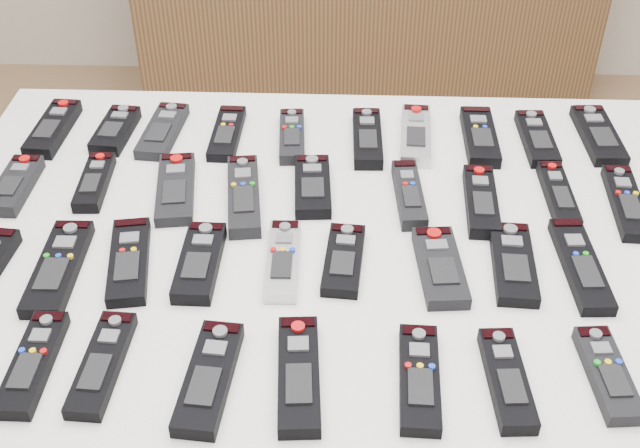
{
  "coord_description": "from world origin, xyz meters",
  "views": [
    {
      "loc": [
        0.05,
        -1.0,
        1.58
      ],
      "look_at": [
        0.02,
        -0.02,
        0.8
      ],
      "focal_mm": 45.0,
      "sensor_mm": 36.0,
      "label": 1
    }
  ],
  "objects_px": {
    "remote_2": "(163,131)",
    "remote_20": "(58,267)",
    "remote_8": "(537,139)",
    "remote_10": "(15,185)",
    "remote_7": "(480,137)",
    "remote_25": "(440,267)",
    "remote_3": "(227,133)",
    "remote_31": "(102,364)",
    "remote_13": "(244,195)",
    "remote_11": "(95,182)",
    "remote_6": "(416,135)",
    "remote_34": "(419,378)",
    "remote_12": "(176,189)",
    "remote_14": "(313,186)",
    "remote_16": "(481,201)",
    "remote_21": "(129,261)",
    "remote_32": "(209,378)",
    "remote_35": "(507,379)",
    "table": "(320,262)",
    "remote_27": "(581,265)",
    "remote_24": "(344,260)",
    "remote_9": "(598,135)",
    "remote_33": "(299,374)",
    "remote_36": "(607,374)",
    "remote_15": "(409,194)",
    "remote_23": "(283,260)",
    "remote_22": "(200,262)",
    "remote_18": "(626,203)",
    "remote_17": "(558,195)",
    "remote_4": "(292,136)",
    "remote_0": "(53,128)",
    "remote_30": "(33,363)"
  },
  "relations": [
    {
      "from": "remote_2",
      "to": "remote_20",
      "type": "height_order",
      "value": "remote_20"
    },
    {
      "from": "remote_8",
      "to": "remote_10",
      "type": "relative_size",
      "value": 1.12
    },
    {
      "from": "remote_7",
      "to": "remote_25",
      "type": "bearing_deg",
      "value": -105.43
    },
    {
      "from": "remote_3",
      "to": "remote_31",
      "type": "relative_size",
      "value": 0.98
    },
    {
      "from": "remote_13",
      "to": "remote_11",
      "type": "bearing_deg",
      "value": 165.78
    },
    {
      "from": "remote_6",
      "to": "remote_34",
      "type": "relative_size",
      "value": 1.06
    },
    {
      "from": "remote_31",
      "to": "remote_2",
      "type": "bearing_deg",
      "value": 95.78
    },
    {
      "from": "remote_10",
      "to": "remote_2",
      "type": "bearing_deg",
      "value": 41.24
    },
    {
      "from": "remote_8",
      "to": "remote_12",
      "type": "bearing_deg",
      "value": -165.75
    },
    {
      "from": "remote_13",
      "to": "remote_3",
      "type": "bearing_deg",
      "value": 97.8
    },
    {
      "from": "remote_14",
      "to": "remote_3",
      "type": "bearing_deg",
      "value": 131.95
    },
    {
      "from": "remote_16",
      "to": "remote_21",
      "type": "height_order",
      "value": "remote_16"
    },
    {
      "from": "remote_32",
      "to": "remote_35",
      "type": "height_order",
      "value": "same"
    },
    {
      "from": "table",
      "to": "remote_3",
      "type": "bearing_deg",
      "value": 123.55
    },
    {
      "from": "remote_2",
      "to": "remote_27",
      "type": "height_order",
      "value": "same"
    },
    {
      "from": "remote_25",
      "to": "remote_24",
      "type": "bearing_deg",
      "value": 170.08
    },
    {
      "from": "table",
      "to": "remote_32",
      "type": "relative_size",
      "value": 7.04
    },
    {
      "from": "remote_10",
      "to": "remote_27",
      "type": "distance_m",
      "value": 0.92
    },
    {
      "from": "remote_6",
      "to": "remote_9",
      "type": "xyz_separation_m",
      "value": [
        0.33,
        0.02,
        -0.0
      ]
    },
    {
      "from": "table",
      "to": "remote_24",
      "type": "height_order",
      "value": "remote_24"
    },
    {
      "from": "remote_13",
      "to": "remote_14",
      "type": "xyz_separation_m",
      "value": [
        0.11,
        0.03,
        -0.0
      ]
    },
    {
      "from": "remote_33",
      "to": "remote_36",
      "type": "xyz_separation_m",
      "value": [
        0.39,
        0.02,
        -0.0
      ]
    },
    {
      "from": "remote_15",
      "to": "remote_36",
      "type": "relative_size",
      "value": 1.11
    },
    {
      "from": "remote_8",
      "to": "remote_35",
      "type": "bearing_deg",
      "value": -105.01
    },
    {
      "from": "remote_21",
      "to": "remote_16",
      "type": "bearing_deg",
      "value": 7.56
    },
    {
      "from": "remote_32",
      "to": "remote_15",
      "type": "bearing_deg",
      "value": 60.76
    },
    {
      "from": "remote_20",
      "to": "remote_21",
      "type": "xyz_separation_m",
      "value": [
        0.1,
        0.02,
        -0.0
      ]
    },
    {
      "from": "remote_23",
      "to": "table",
      "type": "bearing_deg",
      "value": 54.41
    },
    {
      "from": "remote_6",
      "to": "remote_22",
      "type": "distance_m",
      "value": 0.5
    },
    {
      "from": "remote_21",
      "to": "remote_18",
      "type": "bearing_deg",
      "value": 3.08
    },
    {
      "from": "remote_33",
      "to": "remote_11",
      "type": "bearing_deg",
      "value": 128.21
    },
    {
      "from": "remote_7",
      "to": "remote_33",
      "type": "height_order",
      "value": "same"
    },
    {
      "from": "remote_18",
      "to": "remote_21",
      "type": "bearing_deg",
      "value": -164.28
    },
    {
      "from": "remote_17",
      "to": "remote_18",
      "type": "bearing_deg",
      "value": -9.49
    },
    {
      "from": "table",
      "to": "remote_4",
      "type": "relative_size",
      "value": 7.86
    },
    {
      "from": "remote_10",
      "to": "remote_18",
      "type": "distance_m",
      "value": 1.01
    },
    {
      "from": "remote_25",
      "to": "remote_12",
      "type": "bearing_deg",
      "value": 151.88
    },
    {
      "from": "remote_0",
      "to": "remote_36",
      "type": "relative_size",
      "value": 1.16
    },
    {
      "from": "remote_0",
      "to": "remote_4",
      "type": "distance_m",
      "value": 0.44
    },
    {
      "from": "remote_12",
      "to": "remote_30",
      "type": "xyz_separation_m",
      "value": [
        -0.12,
        -0.39,
        0.0
      ]
    },
    {
      "from": "table",
      "to": "remote_17",
      "type": "bearing_deg",
      "value": 14.82
    },
    {
      "from": "remote_12",
      "to": "remote_25",
      "type": "distance_m",
      "value": 0.46
    },
    {
      "from": "remote_6",
      "to": "remote_30",
      "type": "xyz_separation_m",
      "value": [
        -0.53,
        -0.57,
        -0.0
      ]
    },
    {
      "from": "remote_23",
      "to": "remote_32",
      "type": "distance_m",
      "value": 0.24
    },
    {
      "from": "remote_12",
      "to": "remote_20",
      "type": "relative_size",
      "value": 0.92
    },
    {
      "from": "remote_9",
      "to": "remote_8",
      "type": "bearing_deg",
      "value": -174.16
    },
    {
      "from": "remote_22",
      "to": "remote_34",
      "type": "bearing_deg",
      "value": -32.88
    },
    {
      "from": "remote_33",
      "to": "remote_9",
      "type": "bearing_deg",
      "value": 44.92
    },
    {
      "from": "remote_23",
      "to": "remote_31",
      "type": "xyz_separation_m",
      "value": [
        -0.22,
        -0.21,
        0.0
      ]
    },
    {
      "from": "remote_2",
      "to": "remote_10",
      "type": "distance_m",
      "value": 0.28
    }
  ]
}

